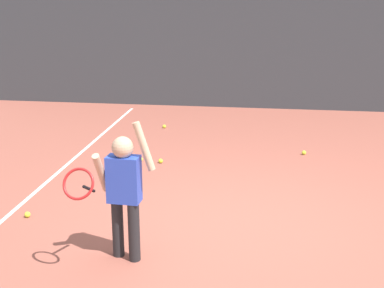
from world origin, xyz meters
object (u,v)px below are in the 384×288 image
Objects in this scene: tennis_ball_5 at (27,215)px; tennis_player at (122,187)px; tennis_ball_0 at (141,159)px; tennis_ball_2 at (161,161)px; tennis_ball_3 at (304,153)px; tennis_ball_4 at (164,126)px.

tennis_player is at bearing -29.56° from tennis_ball_5.
tennis_ball_0 and tennis_ball_2 have the same top height.
tennis_player reaches higher than tennis_ball_3.
tennis_ball_0 and tennis_ball_5 have the same top height.
tennis_player is 20.46× the size of tennis_ball_3.
tennis_ball_5 is at bearing 153.55° from tennis_player.
tennis_ball_2 is at bearing -6.40° from tennis_ball_0.
tennis_ball_0 is at bearing -164.29° from tennis_ball_3.
tennis_ball_0 is 0.31m from tennis_ball_2.
tennis_ball_0 is (-0.55, 2.91, -0.69)m from tennis_player.
tennis_player is 20.46× the size of tennis_ball_2.
tennis_player reaches higher than tennis_ball_4.
tennis_ball_5 is at bearing -138.78° from tennis_ball_3.
tennis_ball_4 is 1.00× the size of tennis_ball_5.
tennis_ball_4 and tennis_ball_5 have the same top height.
tennis_ball_0 is at bearing 173.60° from tennis_ball_2.
tennis_ball_3 is 1.00× the size of tennis_ball_4.
tennis_ball_0 is 1.98m from tennis_ball_4.
tennis_ball_4 is at bearing 99.52° from tennis_ball_2.
tennis_player is 2.96m from tennis_ball_2.
tennis_ball_2 is 1.00× the size of tennis_ball_5.
tennis_ball_2 is 2.38m from tennis_ball_5.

